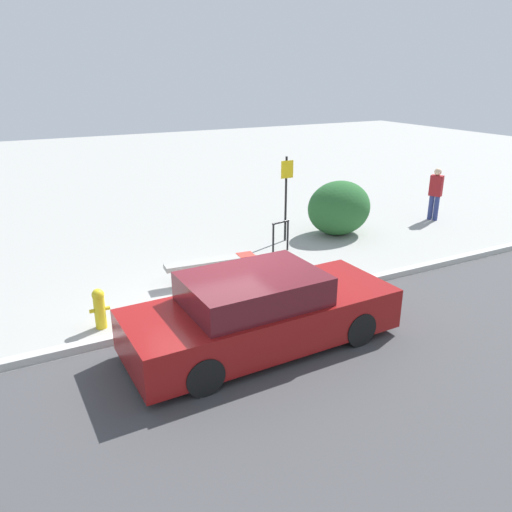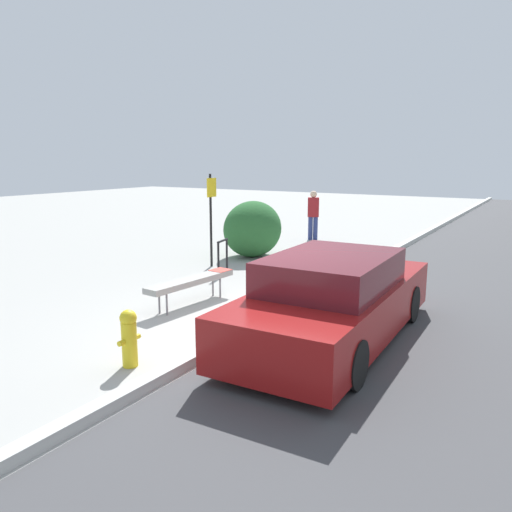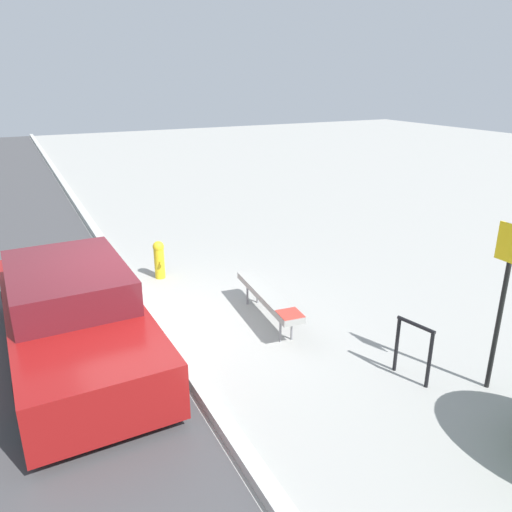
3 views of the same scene
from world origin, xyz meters
TOP-DOWN VIEW (x-y plane):
  - ground_plane at (0.00, 0.00)m, footprint 60.00×60.00m
  - curb at (0.00, 0.00)m, footprint 60.00×0.20m
  - bench at (0.50, 1.69)m, footprint 2.04×0.52m
  - bike_rack at (2.81, 2.61)m, footprint 0.55×0.16m
  - sign_post at (3.40, 3.36)m, footprint 0.36×0.08m
  - fire_hydrant at (-2.12, 0.64)m, footprint 0.36×0.22m
  - parked_car_near at (0.15, -1.26)m, footprint 4.63×1.84m

SIDE VIEW (x-z plane):
  - ground_plane at x=0.00m, z-range 0.00..0.00m
  - curb at x=0.00m, z-range 0.00..0.13m
  - fire_hydrant at x=-2.12m, z-range 0.03..0.79m
  - bench at x=0.50m, z-range 0.19..0.71m
  - bike_rack at x=2.81m, z-range 0.09..0.91m
  - parked_car_near at x=0.15m, z-range -0.04..1.28m
  - sign_post at x=3.40m, z-range 0.23..2.53m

